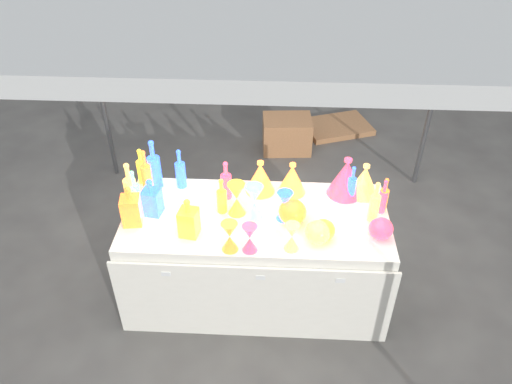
{
  "coord_description": "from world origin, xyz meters",
  "views": [
    {
      "loc": [
        0.13,
        -2.59,
        2.93
      ],
      "look_at": [
        0.0,
        0.0,
        0.95
      ],
      "focal_mm": 35.0,
      "sensor_mm": 36.0,
      "label": 1
    }
  ],
  "objects_px": {
    "bottle_0": "(141,166)",
    "hourglass_0": "(230,237)",
    "decanter_0": "(188,217)",
    "globe_0": "(323,231)",
    "lampshade_0": "(292,178)",
    "display_table": "(256,256)",
    "cardboard_box_closed": "(287,134)"
  },
  "relations": [
    {
      "from": "globe_0",
      "to": "lampshade_0",
      "type": "relative_size",
      "value": 0.63
    },
    {
      "from": "cardboard_box_closed",
      "to": "decanter_0",
      "type": "relative_size",
      "value": 1.81
    },
    {
      "from": "lampshade_0",
      "to": "hourglass_0",
      "type": "bearing_deg",
      "value": -99.71
    },
    {
      "from": "display_table",
      "to": "bottle_0",
      "type": "height_order",
      "value": "bottle_0"
    },
    {
      "from": "display_table",
      "to": "cardboard_box_closed",
      "type": "bearing_deg",
      "value": 83.69
    },
    {
      "from": "cardboard_box_closed",
      "to": "lampshade_0",
      "type": "relative_size",
      "value": 2.09
    },
    {
      "from": "decanter_0",
      "to": "bottle_0",
      "type": "bearing_deg",
      "value": 137.27
    },
    {
      "from": "decanter_0",
      "to": "lampshade_0",
      "type": "xyz_separation_m",
      "value": [
        0.66,
        0.49,
        -0.02
      ]
    },
    {
      "from": "lampshade_0",
      "to": "globe_0",
      "type": "bearing_deg",
      "value": -45.5
    },
    {
      "from": "decanter_0",
      "to": "globe_0",
      "type": "xyz_separation_m",
      "value": [
        0.86,
        0.0,
        -0.08
      ]
    },
    {
      "from": "cardboard_box_closed",
      "to": "hourglass_0",
      "type": "height_order",
      "value": "hourglass_0"
    },
    {
      "from": "display_table",
      "to": "lampshade_0",
      "type": "height_order",
      "value": "lampshade_0"
    },
    {
      "from": "display_table",
      "to": "bottle_0",
      "type": "xyz_separation_m",
      "value": [
        -0.85,
        0.36,
        0.52
      ]
    },
    {
      "from": "cardboard_box_closed",
      "to": "decanter_0",
      "type": "xyz_separation_m",
      "value": [
        -0.65,
        -2.25,
        0.71
      ]
    },
    {
      "from": "cardboard_box_closed",
      "to": "hourglass_0",
      "type": "relative_size",
      "value": 2.43
    },
    {
      "from": "display_table",
      "to": "lampshade_0",
      "type": "distance_m",
      "value": 0.62
    },
    {
      "from": "display_table",
      "to": "hourglass_0",
      "type": "xyz_separation_m",
      "value": [
        -0.14,
        -0.33,
        0.48
      ]
    },
    {
      "from": "cardboard_box_closed",
      "to": "decanter_0",
      "type": "distance_m",
      "value": 2.44
    },
    {
      "from": "hourglass_0",
      "to": "cardboard_box_closed",
      "type": "bearing_deg",
      "value": 81.12
    },
    {
      "from": "bottle_0",
      "to": "decanter_0",
      "type": "xyz_separation_m",
      "value": [
        0.43,
        -0.56,
        0.0
      ]
    },
    {
      "from": "decanter_0",
      "to": "globe_0",
      "type": "height_order",
      "value": "decanter_0"
    },
    {
      "from": "decanter_0",
      "to": "globe_0",
      "type": "relative_size",
      "value": 1.83
    },
    {
      "from": "hourglass_0",
      "to": "globe_0",
      "type": "height_order",
      "value": "hourglass_0"
    },
    {
      "from": "cardboard_box_closed",
      "to": "globe_0",
      "type": "relative_size",
      "value": 3.32
    },
    {
      "from": "globe_0",
      "to": "display_table",
      "type": "bearing_deg",
      "value": 155.95
    },
    {
      "from": "cardboard_box_closed",
      "to": "hourglass_0",
      "type": "xyz_separation_m",
      "value": [
        -0.37,
        -2.38,
        0.67
      ]
    },
    {
      "from": "cardboard_box_closed",
      "to": "lampshade_0",
      "type": "distance_m",
      "value": 1.89
    },
    {
      "from": "globe_0",
      "to": "bottle_0",
      "type": "bearing_deg",
      "value": 156.7
    },
    {
      "from": "decanter_0",
      "to": "lampshade_0",
      "type": "bearing_deg",
      "value": 45.74
    },
    {
      "from": "hourglass_0",
      "to": "bottle_0",
      "type": "bearing_deg",
      "value": 135.84
    },
    {
      "from": "bottle_0",
      "to": "hourglass_0",
      "type": "bearing_deg",
      "value": -44.16
    },
    {
      "from": "bottle_0",
      "to": "lampshade_0",
      "type": "bearing_deg",
      "value": -3.67
    }
  ]
}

